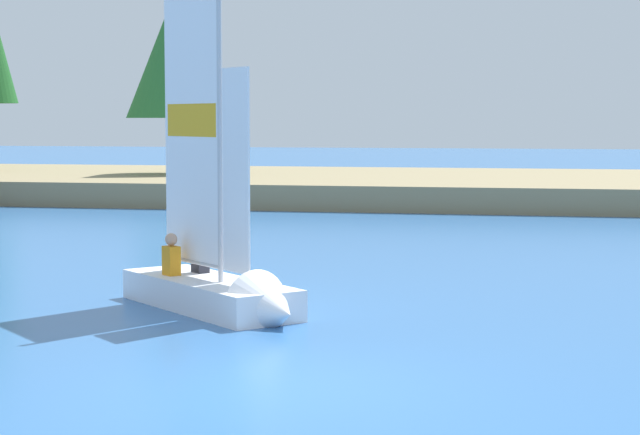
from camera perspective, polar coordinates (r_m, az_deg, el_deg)
The scene contains 4 objects.
ground_plane at distance 12.97m, azimuth -2.20°, elevation -8.37°, with size 200.00×200.00×0.00m, color #2D609E.
shore_bank at distance 42.68m, azimuth 7.63°, elevation 1.49°, with size 80.00×13.85×0.84m, color #897A56.
shoreline_tree_centre at distance 44.52m, azimuth -7.33°, elevation 7.83°, with size 3.60×3.60×6.67m.
sailboat at distance 17.58m, azimuth -4.70°, elevation -3.19°, with size 3.82×3.70×5.73m.
Camera 1 is at (3.05, -12.24, 3.00)m, focal length 64.36 mm.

